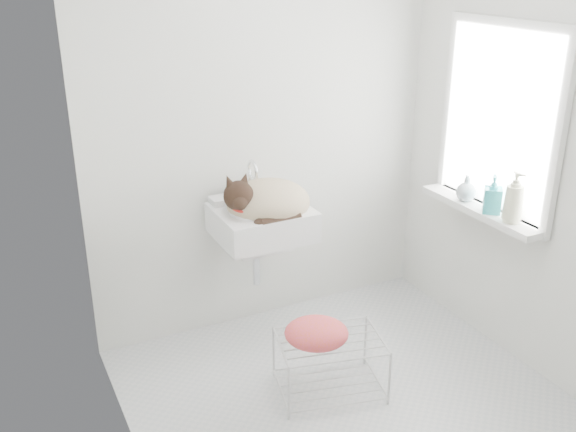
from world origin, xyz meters
name	(u,v)px	position (x,y,z in m)	size (l,w,h in m)	color
floor	(344,396)	(0.00, 0.00, 0.00)	(2.20, 2.00, 0.02)	#B0B3B5
back_wall	(264,128)	(0.00, 1.00, 1.25)	(2.20, 0.02, 2.50)	silver
right_wall	(528,147)	(1.10, 0.00, 1.25)	(0.02, 2.00, 2.50)	silver
left_wall	(116,214)	(-1.10, 0.00, 1.25)	(0.02, 2.00, 2.50)	silver
window_glass	(501,121)	(1.09, 0.20, 1.35)	(0.01, 0.80, 1.00)	white
window_frame	(499,121)	(1.07, 0.20, 1.35)	(0.04, 0.90, 1.10)	white
windowsill	(480,210)	(1.01, 0.20, 0.83)	(0.16, 0.88, 0.04)	white
sink	(262,208)	(-0.14, 0.74, 0.85)	(0.54, 0.47, 0.21)	white
faucet	(249,176)	(-0.14, 0.92, 0.99)	(0.19, 0.14, 0.19)	silver
cat	(265,202)	(-0.13, 0.72, 0.89)	(0.55, 0.49, 0.32)	#C5AC8E
wire_rack	(330,367)	(-0.05, 0.08, 0.15)	(0.54, 0.38, 0.32)	#BEBEBE
towel	(316,340)	(-0.14, 0.07, 0.35)	(0.34, 0.24, 0.14)	#C85900
bottle_a	(511,222)	(1.00, -0.05, 0.85)	(0.09, 0.09, 0.24)	beige
bottle_b	(491,212)	(1.00, 0.11, 0.85)	(0.10, 0.10, 0.22)	teal
bottle_c	(465,200)	(1.00, 0.32, 0.85)	(0.12, 0.12, 0.15)	#B0BEC6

